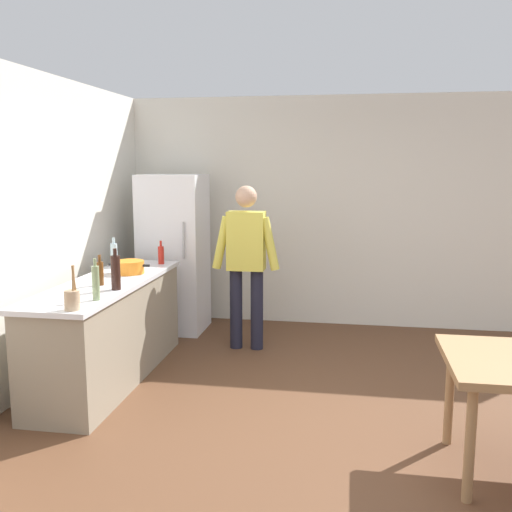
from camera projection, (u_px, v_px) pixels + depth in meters
name	position (u px, v px, depth m)	size (l,w,h in m)	color
ground_plane	(330.00, 437.00, 4.02)	(14.00, 14.00, 0.00)	brown
wall_back	(343.00, 212.00, 6.72)	(6.40, 0.12, 2.70)	silver
wall_left	(0.00, 237.00, 4.43)	(0.12, 5.60, 2.70)	silver
kitchen_counter	(109.00, 330.00, 5.05)	(0.64, 2.20, 0.90)	gray
refrigerator	(174.00, 253.00, 6.52)	(0.70, 0.67, 1.80)	white
person	(246.00, 256.00, 5.82)	(0.70, 0.22, 1.70)	#1E1E2D
cooking_pot	(129.00, 267.00, 5.31)	(0.40, 0.28, 0.12)	orange
utensil_jar	(72.00, 299.00, 3.97)	(0.11, 0.11, 0.32)	tan
bottle_wine_dark	(116.00, 272.00, 4.61)	(0.08, 0.08, 0.34)	black
bottle_sauce_red	(161.00, 255.00, 5.82)	(0.06, 0.06, 0.24)	#B22319
bottle_water_clear	(114.00, 255.00, 5.60)	(0.07, 0.07, 0.30)	silver
bottle_beer_brown	(100.00, 273.00, 4.79)	(0.06, 0.06, 0.26)	#5B3314
bottle_vinegar_tall	(96.00, 282.00, 4.25)	(0.06, 0.06, 0.32)	gray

